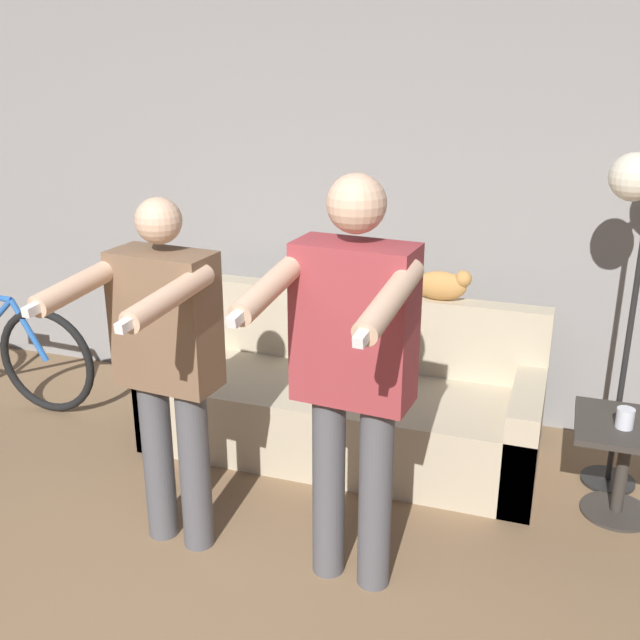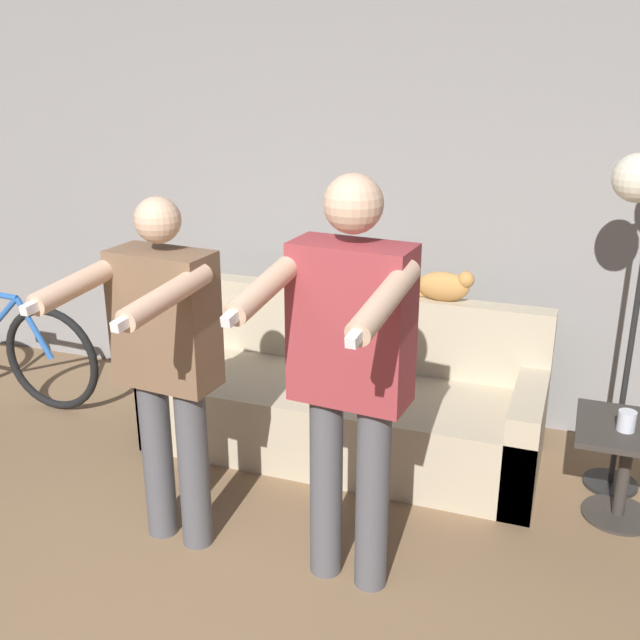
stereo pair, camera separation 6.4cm
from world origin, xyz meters
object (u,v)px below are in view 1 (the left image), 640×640
side_table (625,449)px  person_right (352,362)px  couch (342,403)px  cup (625,418)px  person_left (166,357)px  cat (442,285)px

side_table → person_right: bearing=-141.2°
couch → cup: 1.51m
side_table → cup: (-0.03, -0.04, 0.18)m
side_table → cup: 0.19m
couch → person_left: size_ratio=1.35×
couch → cup: bearing=-9.3°
cup → cat: bearing=151.8°
cat → side_table: (1.01, -0.48, -0.59)m
couch → person_left: person_left is taller
cat → couch: bearing=-149.2°
couch → side_table: bearing=-7.4°
couch → cat: cat is taller
side_table → couch: bearing=172.6°
person_left → cat: size_ratio=4.02×
couch → person_left: (-0.46, -1.10, 0.66)m
cup → couch: bearing=170.7°
person_left → person_right: 0.84m
cat → cup: (0.98, -0.53, -0.40)m
couch → person_right: person_right is taller
person_right → person_left: bearing=-175.0°
cat → side_table: 1.26m
side_table → cup: bearing=-121.4°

